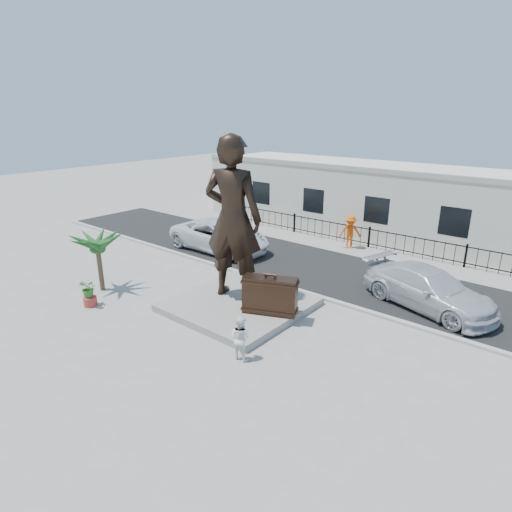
{
  "coord_description": "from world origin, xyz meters",
  "views": [
    {
      "loc": [
        10.54,
        -10.78,
        7.97
      ],
      "look_at": [
        0.0,
        2.0,
        2.3
      ],
      "focal_mm": 30.0,
      "sensor_mm": 36.0,
      "label": 1
    }
  ],
  "objects_px": {
    "tourist": "(240,338)",
    "car_white": "(220,236)",
    "statue": "(233,219)",
    "suitcase": "(270,295)"
  },
  "relations": [
    {
      "from": "suitcase",
      "to": "car_white",
      "type": "height_order",
      "value": "suitcase"
    },
    {
      "from": "tourist",
      "to": "car_white",
      "type": "xyz_separation_m",
      "value": [
        -8.78,
        8.06,
        0.12
      ]
    },
    {
      "from": "tourist",
      "to": "car_white",
      "type": "distance_m",
      "value": 11.92
    },
    {
      "from": "car_white",
      "to": "statue",
      "type": "bearing_deg",
      "value": -131.3
    },
    {
      "from": "statue",
      "to": "suitcase",
      "type": "height_order",
      "value": "statue"
    },
    {
      "from": "statue",
      "to": "tourist",
      "type": "bearing_deg",
      "value": 117.63
    },
    {
      "from": "suitcase",
      "to": "car_white",
      "type": "bearing_deg",
      "value": 122.68
    },
    {
      "from": "tourist",
      "to": "car_white",
      "type": "relative_size",
      "value": 0.24
    },
    {
      "from": "statue",
      "to": "car_white",
      "type": "bearing_deg",
      "value": -58.32
    },
    {
      "from": "statue",
      "to": "suitcase",
      "type": "xyz_separation_m",
      "value": [
        2.27,
        -0.39,
        -2.67
      ]
    }
  ]
}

